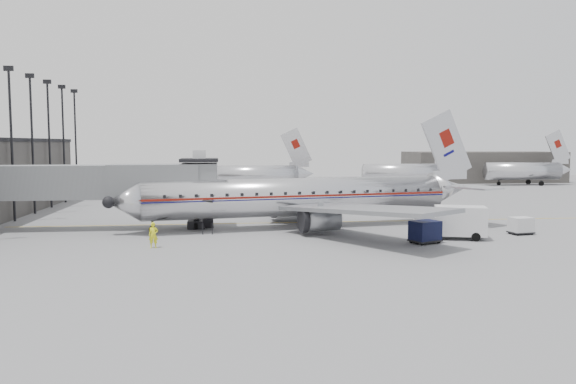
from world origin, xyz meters
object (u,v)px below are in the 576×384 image
Objects in this scene: baggage_cart_white at (521,225)px; ramp_worker at (153,235)px; airliner at (305,197)px; service_van at (451,222)px; baggage_cart_navy at (425,231)px.

ramp_worker is (-30.36, -2.78, 0.18)m from baggage_cart_white.
airliner is 18.31× the size of ramp_worker.
service_van is 3.15× the size of ramp_worker.
ramp_worker is (-12.69, -9.12, -1.85)m from airliner.
baggage_cart_white is (6.83, 1.41, -0.62)m from service_van.
service_van is 2.91× the size of baggage_cart_white.
baggage_cart_white is at bearing 28.49° from service_van.
service_van reaches higher than baggage_cart_navy.
baggage_cart_navy reaches higher than baggage_cart_white.
service_van is 7.00m from baggage_cart_white.
baggage_cart_navy is 1.31× the size of baggage_cart_white.
baggage_cart_navy is at bearing -171.88° from baggage_cart_white.
airliner reaches higher than baggage_cart_navy.
baggage_cart_navy is (-2.78, -1.73, -0.47)m from service_van.
airliner is at bearing 150.28° from baggage_cart_white.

